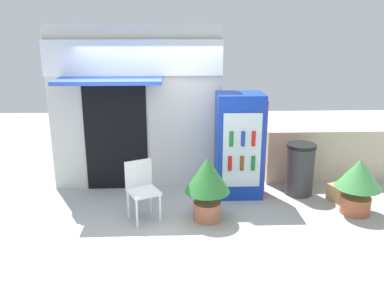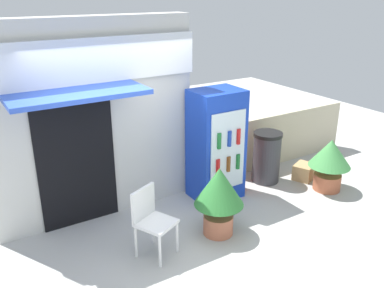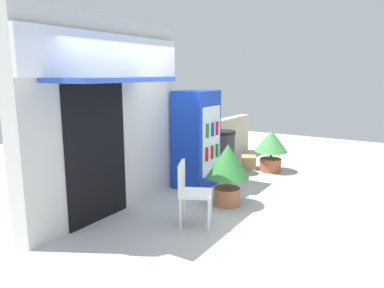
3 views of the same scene
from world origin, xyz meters
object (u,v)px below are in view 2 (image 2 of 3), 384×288
(potted_plant_near_shop, at_px, (219,193))
(drink_cooler, at_px, (217,145))
(plastic_chair, at_px, (151,217))
(potted_plant_curbside, at_px, (330,159))
(cardboard_box, at_px, (304,172))
(trash_bin, at_px, (266,157))

(potted_plant_near_shop, bearing_deg, drink_cooler, 56.76)
(plastic_chair, relative_size, potted_plant_curbside, 1.00)
(cardboard_box, bearing_deg, potted_plant_curbside, -86.50)
(potted_plant_curbside, bearing_deg, drink_cooler, 154.50)
(potted_plant_near_shop, distance_m, trash_bin, 1.90)
(potted_plant_curbside, bearing_deg, trash_bin, 129.44)
(drink_cooler, distance_m, trash_bin, 1.14)
(trash_bin, bearing_deg, cardboard_box, -26.40)
(plastic_chair, bearing_deg, potted_plant_curbside, 0.46)
(potted_plant_near_shop, height_order, trash_bin, potted_plant_near_shop)
(cardboard_box, bearing_deg, drink_cooler, 168.96)
(potted_plant_near_shop, bearing_deg, potted_plant_curbside, 2.84)
(potted_plant_curbside, bearing_deg, cardboard_box, 93.50)
(drink_cooler, bearing_deg, potted_plant_curbside, -25.50)
(drink_cooler, xyz_separation_m, trash_bin, (1.05, -0.02, -0.43))
(cardboard_box, bearing_deg, plastic_chair, -171.05)
(potted_plant_curbside, relative_size, cardboard_box, 2.44)
(drink_cooler, height_order, trash_bin, drink_cooler)
(cardboard_box, bearing_deg, potted_plant_near_shop, -165.25)
(drink_cooler, height_order, potted_plant_curbside, drink_cooler)
(plastic_chair, distance_m, potted_plant_curbside, 3.29)
(drink_cooler, height_order, plastic_chair, drink_cooler)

